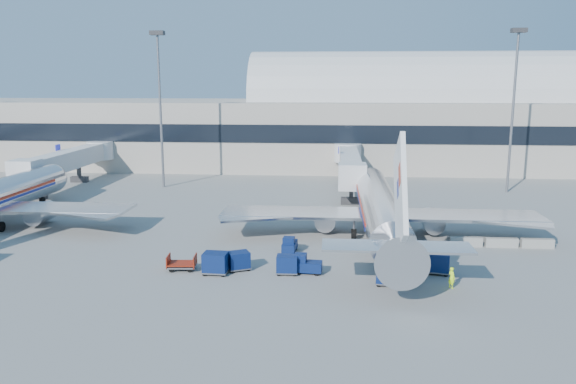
# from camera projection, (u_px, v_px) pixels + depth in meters

# --- Properties ---
(ground) EXTENTS (260.00, 260.00, 0.00)m
(ground) POSITION_uv_depth(u_px,v_px,m) (276.00, 248.00, 53.01)
(ground) COLOR gray
(ground) RESTS_ON ground
(terminal) EXTENTS (170.00, 28.15, 21.00)m
(terminal) POSITION_uv_depth(u_px,v_px,m) (235.00, 124.00, 107.39)
(terminal) COLOR #B2AA9E
(terminal) RESTS_ON ground
(airliner_main) EXTENTS (32.00, 37.26, 12.07)m
(airliner_main) POSITION_uv_depth(u_px,v_px,m) (380.00, 209.00, 56.06)
(airliner_main) COLOR silver
(airliner_main) RESTS_ON ground
(jetbridge_near) EXTENTS (4.40, 27.50, 6.25)m
(jetbridge_near) POSITION_uv_depth(u_px,v_px,m) (349.00, 162.00, 81.79)
(jetbridge_near) COLOR silver
(jetbridge_near) RESTS_ON ground
(jetbridge_mid) EXTENTS (4.40, 27.50, 6.25)m
(jetbridge_mid) POSITION_uv_depth(u_px,v_px,m) (72.00, 159.00, 85.12)
(jetbridge_mid) COLOR silver
(jetbridge_mid) RESTS_ON ground
(mast_west) EXTENTS (2.00, 1.20, 22.60)m
(mast_west) POSITION_uv_depth(u_px,v_px,m) (159.00, 87.00, 81.10)
(mast_west) COLOR slate
(mast_west) RESTS_ON ground
(mast_east) EXTENTS (2.00, 1.20, 22.60)m
(mast_east) POSITION_uv_depth(u_px,v_px,m) (515.00, 87.00, 77.14)
(mast_east) COLOR slate
(mast_east) RESTS_ON ground
(barrier_near) EXTENTS (3.00, 0.55, 0.90)m
(barrier_near) POSITION_uv_depth(u_px,v_px,m) (466.00, 242.00, 53.45)
(barrier_near) COLOR #9E9E96
(barrier_near) RESTS_ON ground
(barrier_mid) EXTENTS (3.00, 0.55, 0.90)m
(barrier_mid) POSITION_uv_depth(u_px,v_px,m) (502.00, 243.00, 53.19)
(barrier_mid) COLOR #9E9E96
(barrier_mid) RESTS_ON ground
(barrier_far) EXTENTS (3.00, 0.55, 0.90)m
(barrier_far) POSITION_uv_depth(u_px,v_px,m) (537.00, 243.00, 52.93)
(barrier_far) COLOR #9E9E96
(barrier_far) RESTS_ON ground
(tug_lead) EXTENTS (2.53, 1.39, 1.60)m
(tug_lead) POSITION_uv_depth(u_px,v_px,m) (306.00, 264.00, 45.92)
(tug_lead) COLOR #0A1B4D
(tug_lead) RESTS_ON ground
(tug_right) EXTENTS (2.31, 2.56, 1.51)m
(tug_right) POSITION_uv_depth(u_px,v_px,m) (418.00, 261.00, 47.02)
(tug_right) COLOR #0A1B4D
(tug_right) RESTS_ON ground
(tug_left) EXTENTS (1.36, 2.44, 1.54)m
(tug_left) POSITION_uv_depth(u_px,v_px,m) (289.00, 245.00, 51.57)
(tug_left) COLOR #0A1B4D
(tug_left) RESTS_ON ground
(cart_train_a) EXTENTS (1.79, 1.38, 1.56)m
(cart_train_a) POSITION_uv_depth(u_px,v_px,m) (287.00, 264.00, 45.69)
(cart_train_a) COLOR #0A1B4D
(cart_train_a) RESTS_ON ground
(cart_train_b) EXTENTS (2.19, 2.00, 1.57)m
(cart_train_b) POSITION_uv_depth(u_px,v_px,m) (239.00, 260.00, 46.62)
(cart_train_b) COLOR #0A1B4D
(cart_train_b) RESTS_ON ground
(cart_train_c) EXTENTS (2.12, 1.67, 1.79)m
(cart_train_c) POSITION_uv_depth(u_px,v_px,m) (215.00, 263.00, 45.66)
(cart_train_c) COLOR #0A1B4D
(cart_train_c) RESTS_ON ground
(cart_solo_near) EXTENTS (2.10, 1.71, 1.69)m
(cart_solo_near) POSITION_uv_depth(u_px,v_px,m) (389.00, 274.00, 43.18)
(cart_solo_near) COLOR #0A1B4D
(cart_solo_near) RESTS_ON ground
(cart_solo_far) EXTENTS (2.31, 1.96, 1.77)m
(cart_solo_far) POSITION_uv_depth(u_px,v_px,m) (437.00, 262.00, 45.81)
(cart_solo_far) COLOR #0A1B4D
(cart_solo_far) RESTS_ON ground
(cart_open_red) EXTENTS (2.46, 1.82, 0.63)m
(cart_open_red) POSITION_uv_depth(u_px,v_px,m) (182.00, 265.00, 46.73)
(cart_open_red) COLOR slate
(cart_open_red) RESTS_ON ground
(ramp_worker) EXTENTS (0.65, 0.72, 1.65)m
(ramp_worker) POSITION_uv_depth(u_px,v_px,m) (452.00, 278.00, 42.55)
(ramp_worker) COLOR #BAF71A
(ramp_worker) RESTS_ON ground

